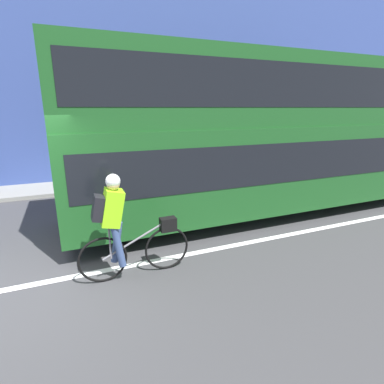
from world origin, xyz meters
The scene contains 5 objects.
sidewalk_curb centered at (0.00, 5.67, 0.06)m, with size 60.00×1.65×0.12m.
building_facade centered at (0.00, 6.64, 4.70)m, with size 60.00×0.30×9.39m.
bus centered at (5.75, 1.47, 2.07)m, with size 9.70×2.50×3.71m.
cyclist_on_bike centered at (1.82, -0.43, 0.90)m, with size 1.76×0.32×1.69m.
street_sign_post centered at (2.83, 5.58, 1.49)m, with size 0.36×0.09×2.46m.
Camera 1 is at (1.17, -4.74, 2.60)m, focal length 28.00 mm.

